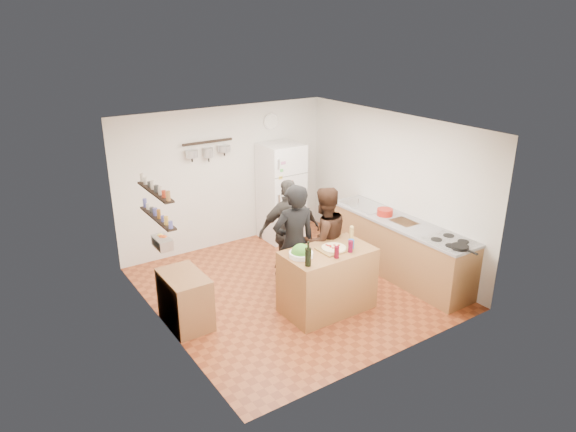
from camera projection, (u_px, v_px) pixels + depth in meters
room_shell at (277, 204)px, 7.76m from camera, size 4.20×4.20×4.20m
prep_island at (327, 280)px, 7.16m from camera, size 1.25×0.72×0.91m
pizza_board at (334, 249)px, 7.02m from camera, size 0.42×0.34×0.02m
pizza at (334, 248)px, 7.01m from camera, size 0.34×0.34×0.02m
salad_bowl at (301, 254)px, 6.81m from camera, size 0.32×0.32×0.06m
wine_bottle at (308, 257)px, 6.52m from camera, size 0.08×0.08×0.24m
wine_glass_near at (337, 252)px, 6.76m from camera, size 0.07×0.07×0.16m
wine_glass_far at (350, 246)px, 6.93m from camera, size 0.07×0.07×0.16m
pepper_mill at (351, 235)px, 7.23m from camera, size 0.06×0.06×0.20m
salt_canister at (351, 244)px, 7.04m from camera, size 0.08×0.08×0.13m
person_left at (294, 244)px, 7.27m from camera, size 0.71×0.52×1.77m
person_center at (324, 240)px, 7.58m from camera, size 0.84×0.68×1.63m
person_back at (289, 231)px, 7.88m from camera, size 1.04×0.67×1.64m
counter_run at (399, 248)px, 8.19m from camera, size 0.63×2.63×0.90m
stove_top at (450, 241)px, 7.29m from camera, size 0.60×0.62×0.02m
skillet at (460, 247)px, 7.03m from camera, size 0.24×0.24×0.05m
sink at (365, 206)px, 8.69m from camera, size 0.50×0.80×0.03m
cutting_board at (404, 222)px, 7.98m from camera, size 0.30×0.40×0.02m
red_bowl at (385, 212)px, 8.23m from camera, size 0.26×0.26×0.11m
fridge at (281, 192)px, 9.43m from camera, size 0.70×0.68×1.80m
wall_clock at (271, 121)px, 9.24m from camera, size 0.30×0.03×0.30m
spice_shelf_lower at (158, 218)px, 6.52m from camera, size 0.12×1.00×0.02m
spice_shelf_upper at (155, 192)px, 6.39m from camera, size 0.12×1.00×0.02m
produce_basket at (162, 243)px, 6.66m from camera, size 0.18×0.35×0.14m
side_table at (185, 300)px, 6.84m from camera, size 0.50×0.80×0.73m
pot_rack at (208, 142)px, 8.58m from camera, size 0.90×0.04×0.04m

